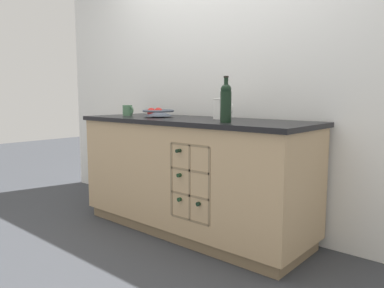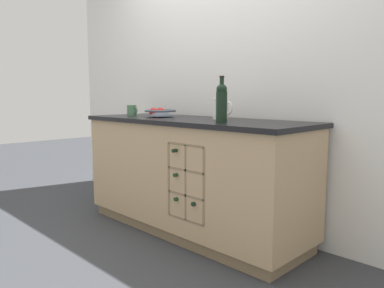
{
  "view_description": "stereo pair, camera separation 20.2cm",
  "coord_description": "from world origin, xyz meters",
  "px_view_note": "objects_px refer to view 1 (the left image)",
  "views": [
    {
      "loc": [
        1.95,
        -2.23,
        1.1
      ],
      "look_at": [
        0.0,
        0.0,
        0.72
      ],
      "focal_mm": 35.0,
      "sensor_mm": 36.0,
      "label": 1
    },
    {
      "loc": [
        2.09,
        -2.1,
        1.1
      ],
      "look_at": [
        0.0,
        0.0,
        0.72
      ],
      "focal_mm": 35.0,
      "sensor_mm": 36.0,
      "label": 2
    }
  ],
  "objects_px": {
    "fruit_bowl": "(158,112)",
    "standing_wine_bottle": "(226,102)",
    "ceramic_mug": "(128,110)",
    "white_pitcher": "(221,108)"
  },
  "relations": [
    {
      "from": "standing_wine_bottle",
      "to": "ceramic_mug",
      "type": "bearing_deg",
      "value": 173.13
    },
    {
      "from": "fruit_bowl",
      "to": "white_pitcher",
      "type": "height_order",
      "value": "white_pitcher"
    },
    {
      "from": "white_pitcher",
      "to": "fruit_bowl",
      "type": "bearing_deg",
      "value": -166.97
    },
    {
      "from": "white_pitcher",
      "to": "standing_wine_bottle",
      "type": "xyz_separation_m",
      "value": [
        0.25,
        -0.28,
        0.06
      ]
    },
    {
      "from": "fruit_bowl",
      "to": "ceramic_mug",
      "type": "distance_m",
      "value": 0.4
    },
    {
      "from": "fruit_bowl",
      "to": "ceramic_mug",
      "type": "bearing_deg",
      "value": -179.66
    },
    {
      "from": "fruit_bowl",
      "to": "white_pitcher",
      "type": "distance_m",
      "value": 0.59
    },
    {
      "from": "fruit_bowl",
      "to": "standing_wine_bottle",
      "type": "bearing_deg",
      "value": -10.31
    },
    {
      "from": "white_pitcher",
      "to": "ceramic_mug",
      "type": "xyz_separation_m",
      "value": [
        -0.97,
        -0.13,
        -0.04
      ]
    },
    {
      "from": "fruit_bowl",
      "to": "standing_wine_bottle",
      "type": "distance_m",
      "value": 0.84
    }
  ]
}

